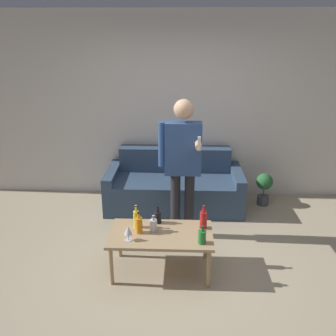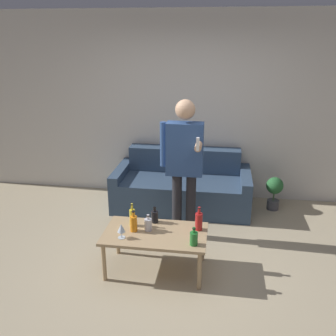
# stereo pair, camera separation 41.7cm
# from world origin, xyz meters

# --- Properties ---
(ground_plane) EXTENTS (16.00, 16.00, 0.00)m
(ground_plane) POSITION_xyz_m (0.00, 0.00, 0.00)
(ground_plane) COLOR tan
(wall_back) EXTENTS (8.00, 0.06, 2.70)m
(wall_back) POSITION_xyz_m (0.00, 2.12, 1.35)
(wall_back) COLOR silver
(wall_back) RESTS_ON ground_plane
(couch) EXTENTS (1.91, 0.91, 0.79)m
(couch) POSITION_xyz_m (-0.06, 1.66, 0.29)
(couch) COLOR #334760
(couch) RESTS_ON ground_plane
(coffee_table) EXTENTS (1.06, 0.60, 0.44)m
(coffee_table) POSITION_xyz_m (-0.16, 0.02, 0.40)
(coffee_table) COLOR tan
(coffee_table) RESTS_ON ground_plane
(bottle_orange) EXTENTS (0.06, 0.06, 0.25)m
(bottle_orange) POSITION_xyz_m (-0.42, 0.14, 0.54)
(bottle_orange) COLOR yellow
(bottle_orange) RESTS_ON coffee_table
(bottle_green) EXTENTS (0.08, 0.08, 0.18)m
(bottle_green) POSITION_xyz_m (-0.23, 0.06, 0.51)
(bottle_green) COLOR silver
(bottle_green) RESTS_ON coffee_table
(bottle_dark) EXTENTS (0.07, 0.07, 0.23)m
(bottle_dark) POSITION_xyz_m (-0.38, 0.03, 0.53)
(bottle_dark) COLOR orange
(bottle_dark) RESTS_ON coffee_table
(bottle_yellow) EXTENTS (0.08, 0.08, 0.26)m
(bottle_yellow) POSITION_xyz_m (0.28, 0.15, 0.55)
(bottle_yellow) COLOR #B21E1E
(bottle_yellow) RESTS_ON coffee_table
(bottle_red) EXTENTS (0.08, 0.08, 0.18)m
(bottle_red) POSITION_xyz_m (-0.20, 0.25, 0.52)
(bottle_red) COLOR black
(bottle_red) RESTS_ON coffee_table
(bottle_clear) EXTENTS (0.08, 0.08, 0.18)m
(bottle_clear) POSITION_xyz_m (0.25, -0.15, 0.52)
(bottle_clear) COLOR #23752D
(bottle_clear) RESTS_ON coffee_table
(wine_glass_near) EXTENTS (0.08, 0.08, 0.15)m
(wine_glass_near) POSITION_xyz_m (-0.47, -0.13, 0.55)
(wine_glass_near) COLOR silver
(wine_glass_near) RESTS_ON coffee_table
(person_standing_front) EXTENTS (0.49, 0.43, 1.69)m
(person_standing_front) POSITION_xyz_m (0.05, 0.77, 1.00)
(person_standing_front) COLOR #232328
(person_standing_front) RESTS_ON ground_plane
(potted_plant) EXTENTS (0.24, 0.24, 0.48)m
(potted_plant) POSITION_xyz_m (1.24, 1.71, 0.30)
(potted_plant) COLOR #4C4C51
(potted_plant) RESTS_ON ground_plane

